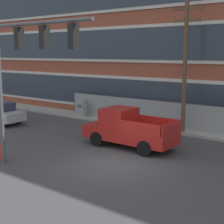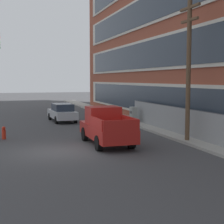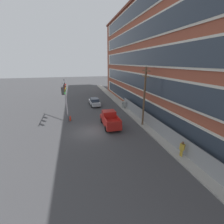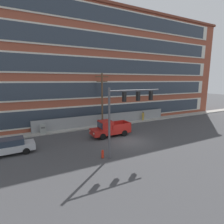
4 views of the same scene
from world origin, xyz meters
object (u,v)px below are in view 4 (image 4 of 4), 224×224
(sedan_silver, at_px, (9,146))
(utility_pole_near_corner, at_px, (102,98))
(pickup_truck_red, at_px, (110,129))
(traffic_signal_mast, at_px, (126,106))
(pedestrian_near_cabinet, at_px, (143,116))
(electrical_cabinet, at_px, (43,129))
(fire_hydrant, at_px, (103,154))

(sedan_silver, xyz_separation_m, utility_pole_near_corner, (12.16, 5.19, 3.64))
(pickup_truck_red, relative_size, sedan_silver, 1.10)
(pickup_truck_red, bearing_deg, traffic_signal_mast, -101.54)
(sedan_silver, bearing_deg, utility_pole_near_corner, 23.10)
(pedestrian_near_cabinet, bearing_deg, electrical_cabinet, -179.21)
(fire_hydrant, bearing_deg, pedestrian_near_cabinet, 39.73)
(fire_hydrant, bearing_deg, pickup_truck_red, 57.82)
(sedan_silver, bearing_deg, pedestrian_near_cabinet, 15.15)
(electrical_cabinet, bearing_deg, pedestrian_near_cabinet, 0.79)
(traffic_signal_mast, bearing_deg, fire_hydrant, 172.32)
(electrical_cabinet, xyz_separation_m, pedestrian_near_cabinet, (16.51, 0.23, 0.27))
(traffic_signal_mast, distance_m, pedestrian_near_cabinet, 15.12)
(utility_pole_near_corner, height_order, electrical_cabinet, utility_pole_near_corner)
(utility_pole_near_corner, bearing_deg, traffic_signal_mast, -102.03)
(traffic_signal_mast, xyz_separation_m, utility_pole_near_corner, (2.21, 10.35, -0.28))
(pickup_truck_red, distance_m, electrical_cabinet, 8.86)
(pickup_truck_red, relative_size, electrical_cabinet, 3.65)
(utility_pole_near_corner, distance_m, fire_hydrant, 11.72)
(pickup_truck_red, distance_m, pedestrian_near_cabinet, 10.15)
(pedestrian_near_cabinet, relative_size, fire_hydrant, 2.17)
(pedestrian_near_cabinet, bearing_deg, traffic_signal_mast, -133.67)
(traffic_signal_mast, xyz_separation_m, sedan_silver, (-9.95, 5.16, -3.92))
(fire_hydrant, bearing_deg, sedan_silver, 147.70)
(electrical_cabinet, bearing_deg, fire_hydrant, -67.73)
(traffic_signal_mast, xyz_separation_m, pickup_truck_red, (1.18, 5.79, -3.75))
(pedestrian_near_cabinet, height_order, fire_hydrant, pedestrian_near_cabinet)
(electrical_cabinet, bearing_deg, utility_pole_near_corner, -0.15)
(pedestrian_near_cabinet, bearing_deg, pickup_truck_red, -151.70)
(pickup_truck_red, xyz_separation_m, sedan_silver, (-11.14, -0.63, -0.17))
(sedan_silver, distance_m, pedestrian_near_cabinet, 20.80)
(sedan_silver, height_order, electrical_cabinet, sedan_silver)
(sedan_silver, relative_size, fire_hydrant, 6.01)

